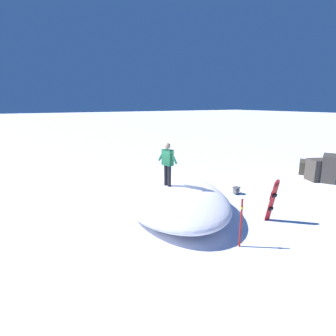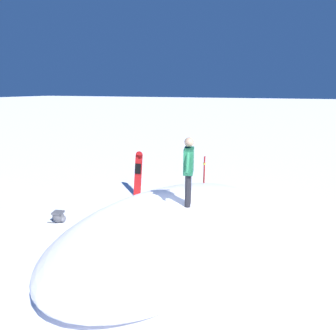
{
  "view_description": "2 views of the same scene",
  "coord_description": "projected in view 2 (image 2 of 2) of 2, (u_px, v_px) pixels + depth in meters",
  "views": [
    {
      "loc": [
        -5.92,
        -9.39,
        4.28
      ],
      "look_at": [
        -0.5,
        -0.24,
        1.74
      ],
      "focal_mm": 29.3,
      "sensor_mm": 36.0,
      "label": 1
    },
    {
      "loc": [
        -2.66,
        5.71,
        3.88
      ],
      "look_at": [
        -0.26,
        -0.24,
        2.08
      ],
      "focal_mm": 30.34,
      "sensor_mm": 36.0,
      "label": 2
    }
  ],
  "objects": [
    {
      "name": "backpack_near",
      "position": [
        59.0,
        217.0,
        8.49
      ],
      "size": [
        0.56,
        0.38,
        0.35
      ],
      "color": "#4C4C51",
      "rests_on": "ground"
    },
    {
      "name": "trail_marker_pole",
      "position": [
        204.0,
        176.0,
        10.37
      ],
      "size": [
        0.1,
        0.1,
        1.53
      ],
      "color": "#A51E19",
      "rests_on": "ground"
    },
    {
      "name": "snow_mound",
      "position": [
        172.0,
        227.0,
        7.06
      ],
      "size": [
        5.9,
        7.77,
        1.1
      ],
      "primitive_type": "ellipsoid",
      "rotation": [
        0.0,
        0.0,
        1.29
      ],
      "color": "white",
      "rests_on": "ground"
    },
    {
      "name": "ground",
      "position": [
        155.0,
        249.0,
        7.1
      ],
      "size": [
        240.0,
        240.0,
        0.0
      ],
      "primitive_type": "plane",
      "color": "white"
    },
    {
      "name": "snowboard_primary_upright",
      "position": [
        138.0,
        173.0,
        10.53
      ],
      "size": [
        0.3,
        0.34,
        1.65
      ],
      "color": "red",
      "rests_on": "ground"
    },
    {
      "name": "snowboarder_standing",
      "position": [
        189.0,
        167.0,
        6.75
      ],
      "size": [
        0.32,
        1.01,
        1.69
      ],
      "color": "black",
      "rests_on": "snow_mound"
    }
  ]
}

